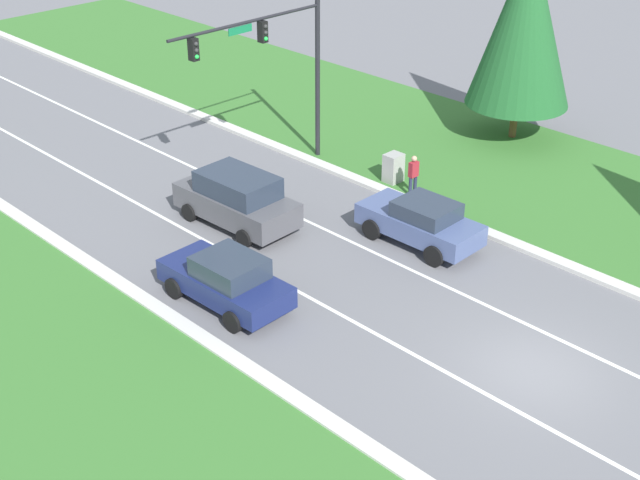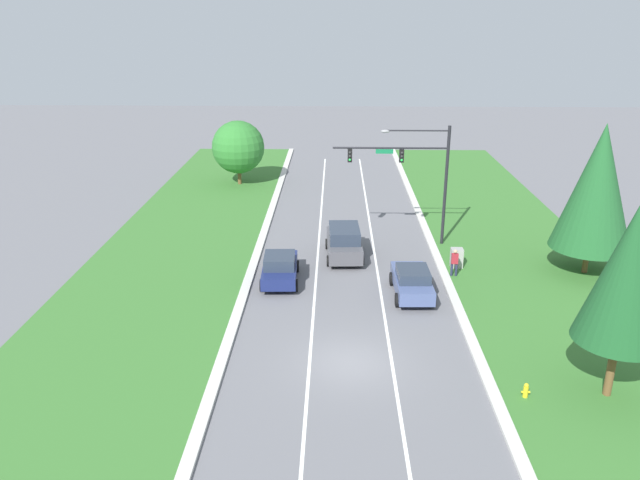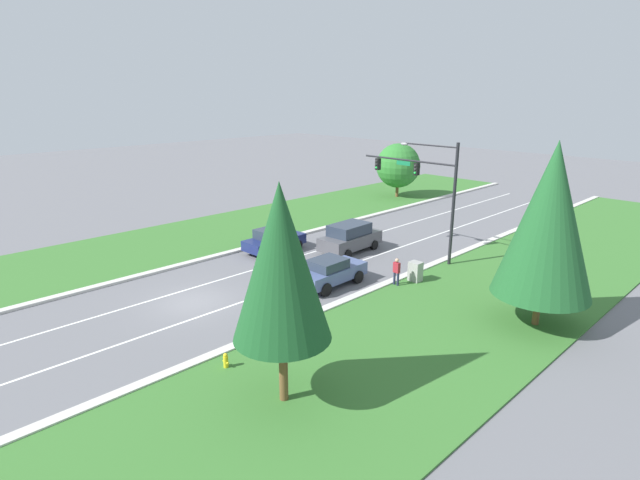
% 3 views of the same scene
% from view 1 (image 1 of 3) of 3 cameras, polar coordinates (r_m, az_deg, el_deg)
% --- Properties ---
extents(ground_plane, '(160.00, 160.00, 0.00)m').
position_cam_1_polar(ground_plane, '(25.70, 13.52, -8.12)').
color(ground_plane, slate).
extents(curb_strip_right, '(0.50, 90.00, 0.15)m').
position_cam_1_polar(curb_strip_right, '(29.95, 19.46, -3.18)').
color(curb_strip_right, beige).
rests_on(curb_strip_right, ground_plane).
extents(curb_strip_left, '(0.50, 90.00, 0.15)m').
position_cam_1_polar(curb_strip_left, '(21.99, 5.21, -14.39)').
color(curb_strip_left, beige).
rests_on(curb_strip_left, ground_plane).
extents(lane_stripe_inner_left, '(0.14, 81.00, 0.01)m').
position_cam_1_polar(lane_stripe_inner_left, '(24.45, 11.18, -9.97)').
color(lane_stripe_inner_left, white).
rests_on(lane_stripe_inner_left, ground_plane).
extents(lane_stripe_inner_right, '(0.14, 81.00, 0.01)m').
position_cam_1_polar(lane_stripe_inner_right, '(27.01, 15.62, -6.42)').
color(lane_stripe_inner_right, white).
rests_on(lane_stripe_inner_right, ground_plane).
extents(traffic_signal_mast, '(7.33, 0.41, 7.83)m').
position_cam_1_polar(traffic_signal_mast, '(35.05, -2.63, 12.29)').
color(traffic_signal_mast, black).
rests_on(traffic_signal_mast, ground_plane).
extents(graphite_suv, '(2.38, 4.84, 2.00)m').
position_cam_1_polar(graphite_suv, '(32.16, -5.34, 2.64)').
color(graphite_suv, '#4C4C51').
rests_on(graphite_suv, ground_plane).
extents(slate_blue_sedan, '(2.12, 4.46, 1.65)m').
position_cam_1_polar(slate_blue_sedan, '(30.98, 6.47, 1.18)').
color(slate_blue_sedan, '#475684').
rests_on(slate_blue_sedan, ground_plane).
extents(navy_sedan, '(2.20, 4.50, 1.68)m').
position_cam_1_polar(navy_sedan, '(27.57, -6.01, -2.54)').
color(navy_sedan, navy).
rests_on(navy_sedan, ground_plane).
extents(utility_cabinet, '(0.70, 0.60, 1.24)m').
position_cam_1_polar(utility_cabinet, '(35.52, 4.72, 4.57)').
color(utility_cabinet, '#9E9E99').
rests_on(utility_cabinet, ground_plane).
extents(pedestrian, '(0.40, 0.24, 1.69)m').
position_cam_1_polar(pedestrian, '(34.35, 6.00, 4.22)').
color(pedestrian, '#232842').
rests_on(pedestrian, ground_plane).
extents(conifer_near_right_tree, '(4.48, 4.48, 8.81)m').
position_cam_1_polar(conifer_near_right_tree, '(39.33, 12.97, 13.45)').
color(conifer_near_right_tree, brown).
rests_on(conifer_near_right_tree, ground_plane).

